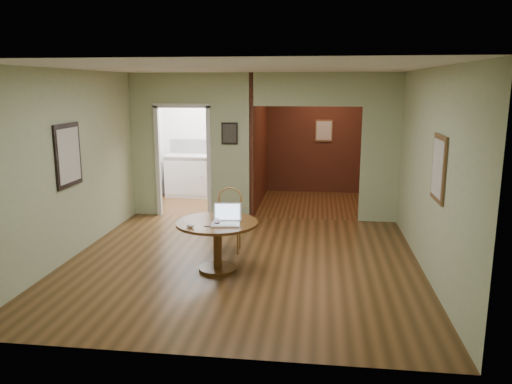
# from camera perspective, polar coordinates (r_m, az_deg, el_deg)

# --- Properties ---
(floor) EXTENTS (5.00, 5.00, 0.00)m
(floor) POSITION_cam_1_polar(r_m,az_deg,el_deg) (7.15, -1.67, -8.14)
(floor) COLOR #412A12
(floor) RESTS_ON ground
(room_shell) EXTENTS (5.20, 7.50, 5.00)m
(room_shell) POSITION_cam_1_polar(r_m,az_deg,el_deg) (9.91, -1.63, 5.23)
(room_shell) COLOR white
(room_shell) RESTS_ON ground
(dining_table) EXTENTS (1.10, 1.10, 0.69)m
(dining_table) POSITION_cam_1_polar(r_m,az_deg,el_deg) (6.74, -4.45, -4.86)
(dining_table) COLOR brown
(dining_table) RESTS_ON ground
(chair) EXTENTS (0.43, 0.43, 0.96)m
(chair) POSITION_cam_1_polar(r_m,az_deg,el_deg) (7.56, -3.05, -2.75)
(chair) COLOR #925734
(chair) RESTS_ON ground
(open_laptop) EXTENTS (0.40, 0.36, 0.26)m
(open_laptop) POSITION_cam_1_polar(r_m,az_deg,el_deg) (6.58, -3.40, -3.06)
(open_laptop) COLOR silver
(open_laptop) RESTS_ON dining_table
(closed_laptop) EXTENTS (0.34, 0.29, 0.02)m
(closed_laptop) POSITION_cam_1_polar(r_m,az_deg,el_deg) (6.80, -3.18, -3.03)
(closed_laptop) COLOR #B2B2B7
(closed_laptop) RESTS_ON dining_table
(mouse) EXTENTS (0.13, 0.10, 0.05)m
(mouse) POSITION_cam_1_polar(r_m,az_deg,el_deg) (6.45, -7.53, -3.86)
(mouse) COLOR silver
(mouse) RESTS_ON dining_table
(wine_glass) EXTENTS (0.08, 0.08, 0.09)m
(wine_glass) POSITION_cam_1_polar(r_m,az_deg,el_deg) (6.54, -4.50, -3.35)
(wine_glass) COLOR white
(wine_glass) RESTS_ON dining_table
(pen) EXTENTS (0.15, 0.04, 0.01)m
(pen) POSITION_cam_1_polar(r_m,az_deg,el_deg) (6.47, -5.26, -3.92)
(pen) COLOR #0C1C55
(pen) RESTS_ON dining_table
(kitchen_cabinet) EXTENTS (2.06, 0.60, 0.94)m
(kitchen_cabinet) POSITION_cam_1_polar(r_m,az_deg,el_deg) (11.26, -5.17, 1.83)
(kitchen_cabinet) COLOR white
(kitchen_cabinet) RESTS_ON ground
(grocery_bag) EXTENTS (0.32, 0.29, 0.28)m
(grocery_bag) POSITION_cam_1_polar(r_m,az_deg,el_deg) (11.03, -1.22, 4.85)
(grocery_bag) COLOR beige
(grocery_bag) RESTS_ON kitchen_cabinet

